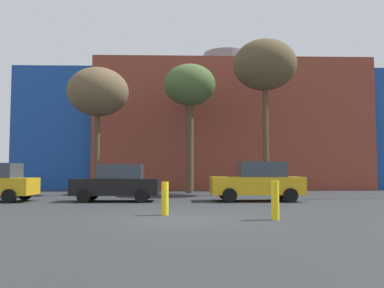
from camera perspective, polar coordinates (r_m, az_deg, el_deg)
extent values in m
plane|color=#2D3033|center=(12.36, -1.23, -10.76)|extent=(200.00, 200.00, 0.00)
cube|color=brown|center=(36.12, 4.86, 1.93)|extent=(21.48, 12.47, 10.17)
cube|color=#19479E|center=(37.17, -16.89, 1.40)|extent=(6.23, 11.22, 9.51)
cube|color=#19479E|center=(40.10, 24.96, 1.22)|extent=(6.23, 11.22, 9.51)
cylinder|color=slate|center=(37.22, 4.81, 11.29)|extent=(4.00, 4.00, 2.00)
cylinder|color=black|center=(19.99, -24.81, -6.81)|extent=(0.65, 0.22, 0.65)
cylinder|color=black|center=(21.71, -22.87, -6.60)|extent=(0.65, 0.22, 0.65)
cube|color=black|center=(19.56, -10.89, -6.06)|extent=(4.10, 1.76, 0.78)
cube|color=#333D47|center=(19.51, -10.16, -3.92)|extent=(2.05, 1.56, 0.68)
cylinder|color=black|center=(18.97, -15.31, -7.24)|extent=(0.62, 0.21, 0.62)
cylinder|color=black|center=(20.71, -14.13, -6.96)|extent=(0.62, 0.21, 0.62)
cylinder|color=black|center=(18.53, -7.30, -7.43)|extent=(0.62, 0.21, 0.62)
cylinder|color=black|center=(20.31, -6.80, -7.11)|extent=(0.62, 0.21, 0.62)
cube|color=gold|center=(19.66, 9.19, -5.91)|extent=(4.40, 1.89, 0.84)
cube|color=#333D47|center=(19.69, 9.92, -3.61)|extent=(2.20, 1.68, 0.73)
cylinder|color=black|center=(18.51, 5.43, -7.38)|extent=(0.67, 0.23, 0.67)
cylinder|color=black|center=(20.42, 4.76, -7.04)|extent=(0.67, 0.23, 0.67)
cylinder|color=black|center=(19.06, 13.97, -7.18)|extent=(0.67, 0.23, 0.67)
cylinder|color=black|center=(20.92, 12.55, -6.89)|extent=(0.67, 0.23, 0.67)
cylinder|color=brown|center=(26.18, -0.33, -0.23)|extent=(0.50, 0.50, 6.24)
ellipsoid|color=#476033|center=(26.75, -0.33, 8.50)|extent=(3.44, 3.44, 2.75)
cylinder|color=brown|center=(24.90, 10.53, 0.87)|extent=(0.36, 0.36, 6.99)
ellipsoid|color=brown|center=(25.67, 10.41, 11.12)|extent=(3.95, 3.95, 3.16)
cylinder|color=brown|center=(24.71, -13.49, -1.05)|extent=(0.30, 0.30, 5.27)
ellipsoid|color=brown|center=(25.15, -13.36, 7.30)|extent=(3.72, 3.72, 2.98)
cylinder|color=yellow|center=(13.42, -3.91, -7.81)|extent=(0.24, 0.24, 1.11)
cylinder|color=yellow|center=(12.39, 11.86, -7.91)|extent=(0.24, 0.24, 1.18)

